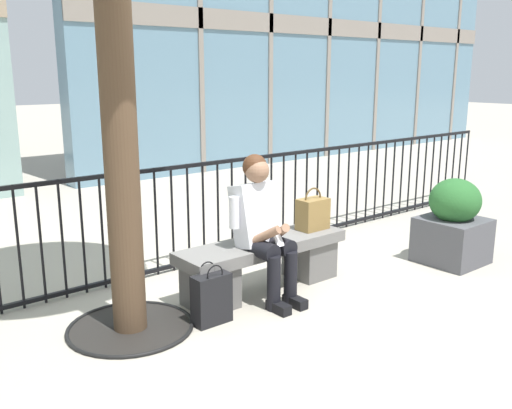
{
  "coord_description": "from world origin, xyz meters",
  "views": [
    {
      "loc": [
        -2.96,
        -3.54,
        1.86
      ],
      "look_at": [
        0.0,
        0.1,
        0.75
      ],
      "focal_mm": 39.34,
      "sensor_mm": 36.0,
      "label": 1
    }
  ],
  "objects_px": {
    "seated_person_with_phone": "(262,223)",
    "planter": "(453,224)",
    "stone_bench": "(263,260)",
    "handbag_on_bench": "(313,213)",
    "shopping_bag": "(212,298)"
  },
  "relations": [
    {
      "from": "seated_person_with_phone",
      "to": "planter",
      "type": "distance_m",
      "value": 2.13
    },
    {
      "from": "stone_bench",
      "to": "handbag_on_bench",
      "type": "height_order",
      "value": "handbag_on_bench"
    },
    {
      "from": "handbag_on_bench",
      "to": "planter",
      "type": "bearing_deg",
      "value": -24.1
    },
    {
      "from": "seated_person_with_phone",
      "to": "stone_bench",
      "type": "bearing_deg",
      "value": 47.29
    },
    {
      "from": "shopping_bag",
      "to": "planter",
      "type": "bearing_deg",
      "value": -7.5
    },
    {
      "from": "stone_bench",
      "to": "shopping_bag",
      "type": "bearing_deg",
      "value": -159.99
    },
    {
      "from": "shopping_bag",
      "to": "planter",
      "type": "relative_size",
      "value": 0.56
    },
    {
      "from": "stone_bench",
      "to": "planter",
      "type": "xyz_separation_m",
      "value": [
        1.94,
        -0.62,
        0.12
      ]
    },
    {
      "from": "seated_person_with_phone",
      "to": "planter",
      "type": "xyz_separation_m",
      "value": [
        2.06,
        -0.49,
        -0.26
      ]
    },
    {
      "from": "seated_person_with_phone",
      "to": "planter",
      "type": "relative_size",
      "value": 1.43
    },
    {
      "from": "stone_bench",
      "to": "planter",
      "type": "distance_m",
      "value": 2.04
    },
    {
      "from": "seated_person_with_phone",
      "to": "planter",
      "type": "bearing_deg",
      "value": -13.36
    },
    {
      "from": "handbag_on_bench",
      "to": "planter",
      "type": "relative_size",
      "value": 0.46
    },
    {
      "from": "handbag_on_bench",
      "to": "shopping_bag",
      "type": "distance_m",
      "value": 1.39
    },
    {
      "from": "handbag_on_bench",
      "to": "planter",
      "type": "xyz_separation_m",
      "value": [
        1.36,
        -0.61,
        -0.21
      ]
    }
  ]
}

